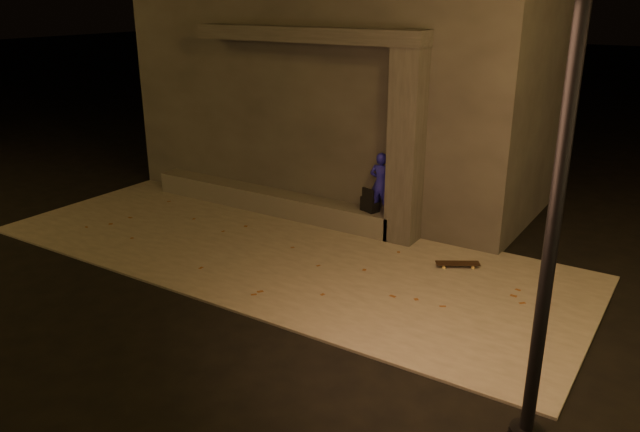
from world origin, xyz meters
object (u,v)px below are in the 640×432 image
Objects in this scene: column at (406,148)px; street_lamp_0 at (576,57)px; backpack at (370,203)px; skateboarder at (381,183)px; skateboard at (458,264)px.

column is 6.04m from street_lamp_0.
column is at bearing 19.14° from backpack.
column is 7.50× the size of backpack.
street_lamp_0 reaches higher than column.
skateboarder is at bearing 19.14° from backpack.
column reaches higher than skateboarder.
skateboard is (2.09, -0.65, -0.55)m from backpack.
skateboard is at bearing 1.84° from backpack.
skateboarder is (-0.50, 0.00, -0.75)m from column.
column is 2.99× the size of skateboarder.
street_lamp_0 is (4.29, -4.37, 3.33)m from backpack.
backpack is 2.25m from skateboard.
skateboarder reaches higher than skateboard.
backpack is 6.97m from street_lamp_0.
skateboarder is 0.17× the size of street_lamp_0.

